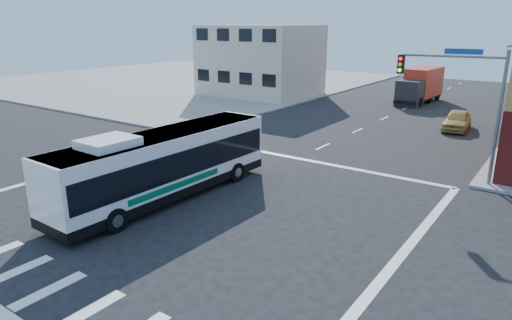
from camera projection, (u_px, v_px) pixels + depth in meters
The scene contains 7 objects.
ground at pixel (195, 205), 21.45m from camera, with size 120.00×120.00×0.00m, color black.
sidewalk_nw at pixel (181, 80), 68.12m from camera, with size 50.00×50.00×0.15m, color gray.
building_west at pixel (260, 61), 53.14m from camera, with size 12.06×10.06×8.00m.
signal_mast_ne at pixel (465, 89), 23.30m from camera, with size 7.91×1.13×8.07m.
transit_bus at pixel (165, 163), 21.86m from camera, with size 2.96×12.26×3.61m.
box_truck at pixel (420, 86), 48.53m from camera, with size 2.86×8.19×3.63m.
parked_car at pixel (457, 120), 36.37m from camera, with size 1.87×4.64×1.58m, color tan.
Camera 1 is at (13.82, -14.63, 8.24)m, focal length 32.00 mm.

